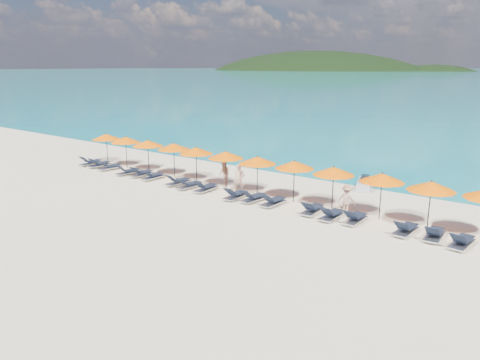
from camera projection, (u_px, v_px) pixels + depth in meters
The scene contains 36 objects.
ground at pixel (202, 216), 22.65m from camera, with size 1400.00×1400.00×0.00m, color beige.
headland_main at pixel (311, 100), 624.13m from camera, with size 374.00×242.00×126.50m.
headland_small at pixel (431, 102), 548.94m from camera, with size 162.00×126.00×85.50m.
jetski at pixel (365, 184), 27.51m from camera, with size 1.39×2.21×0.74m.
beachgoer_a at pixel (239, 180), 25.93m from camera, with size 0.65×0.43×1.78m, color tan.
beachgoer_b at pixel (224, 174), 28.04m from camera, with size 0.74×0.43×1.53m, color tan.
beachgoer_c at pixel (347, 199), 22.78m from camera, with size 0.94×0.44×1.46m, color tan.
umbrella_0 at pixel (106, 137), 34.08m from camera, with size 2.10×2.10×2.28m.
umbrella_1 at pixel (126, 140), 32.70m from camera, with size 2.10×2.10×2.28m.
umbrella_2 at pixel (148, 143), 31.23m from camera, with size 2.10×2.10×2.28m.
umbrella_3 at pixel (174, 146), 29.96m from camera, with size 2.10×2.10×2.28m.
umbrella_4 at pixel (196, 151), 28.53m from camera, with size 2.10×2.10×2.28m.
umbrella_5 at pixel (226, 155), 27.13m from camera, with size 2.10×2.10×2.28m.
umbrella_6 at pixel (257, 160), 25.64m from camera, with size 2.10×2.10×2.28m.
umbrella_7 at pixel (294, 165), 24.49m from camera, with size 2.10×2.10×2.28m.
umbrella_8 at pixel (334, 171), 23.05m from camera, with size 2.10×2.10×2.28m.
umbrella_9 at pixel (382, 178), 21.67m from camera, with size 2.10×2.10×2.28m.
umbrella_10 at pixel (431, 186), 20.17m from camera, with size 2.10×2.10×2.28m.
lounger_0 at pixel (90, 162), 33.94m from camera, with size 0.74×1.74×0.66m.
lounger_1 at pixel (99, 164), 33.29m from camera, with size 0.67×1.72×0.66m.
lounger_2 at pixel (109, 167), 32.46m from camera, with size 0.72×1.73×0.66m.
lounger_3 at pixel (128, 171), 31.03m from camera, with size 0.78×1.75×0.66m.
lounger_4 at pixel (142, 173), 30.51m from camera, with size 0.68×1.72×0.66m.
lounger_5 at pixel (153, 176), 29.77m from camera, with size 0.70×1.73×0.66m.
lounger_6 at pixel (178, 181), 28.35m from camera, with size 0.73×1.74×0.66m.
lounger_7 at pixel (189, 185), 27.56m from camera, with size 0.79×1.75×0.66m.
lounger_8 at pixel (205, 188), 26.90m from camera, with size 0.73×1.74×0.66m.
lounger_9 at pixel (236, 195), 25.41m from camera, with size 0.71×1.73×0.66m.
lounger_10 at pixel (254, 198), 24.89m from camera, with size 0.76×1.74×0.66m.
lounger_11 at pixel (273, 201), 24.19m from camera, with size 0.68×1.72×0.66m.
lounger_12 at pixel (312, 209), 22.89m from camera, with size 0.76×1.74×0.66m.
lounger_13 at pixel (332, 215), 22.06m from camera, with size 0.63×1.70×0.66m.
lounger_14 at pixel (355, 218), 21.55m from camera, with size 0.65×1.71×0.66m.
lounger_15 at pixel (406, 229), 20.11m from camera, with size 0.67×1.72×0.66m.
lounger_16 at pixel (434, 234), 19.53m from camera, with size 0.77×1.75×0.66m.
lounger_17 at pixel (462, 242), 18.69m from camera, with size 0.73×1.74×0.66m.
Camera 1 is at (14.75, -15.85, 7.10)m, focal length 35.00 mm.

